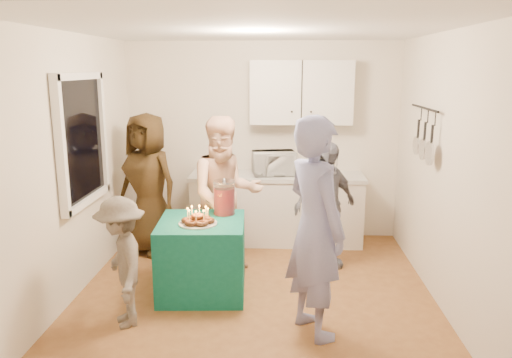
{
  "coord_description": "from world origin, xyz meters",
  "views": [
    {
      "loc": [
        0.26,
        -4.61,
        2.27
      ],
      "look_at": [
        0.0,
        0.35,
        1.15
      ],
      "focal_mm": 35.0,
      "sensor_mm": 36.0,
      "label": 1
    }
  ],
  "objects_px": {
    "woman_back_center": "(226,195)",
    "child_near_left": "(122,262)",
    "counter": "(277,210)",
    "punch_jar": "(224,198)",
    "party_table": "(202,257)",
    "woman_back_right": "(325,206)",
    "woman_back_left": "(148,184)",
    "man_birthday": "(315,228)",
    "microwave": "(274,163)"
  },
  "relations": [
    {
      "from": "woman_back_center",
      "to": "child_near_left",
      "type": "distance_m",
      "value": 1.54
    },
    {
      "from": "counter",
      "to": "punch_jar",
      "type": "relative_size",
      "value": 6.47
    },
    {
      "from": "party_table",
      "to": "woman_back_right",
      "type": "distance_m",
      "value": 1.52
    },
    {
      "from": "woman_back_center",
      "to": "woman_back_right",
      "type": "xyz_separation_m",
      "value": [
        1.12,
        0.12,
        -0.14
      ]
    },
    {
      "from": "party_table",
      "to": "child_near_left",
      "type": "xyz_separation_m",
      "value": [
        -0.6,
        -0.7,
        0.21
      ]
    },
    {
      "from": "woman_back_center",
      "to": "woman_back_left",
      "type": "bearing_deg",
      "value": 134.86
    },
    {
      "from": "child_near_left",
      "to": "counter",
      "type": "bearing_deg",
      "value": 123.44
    },
    {
      "from": "woman_back_left",
      "to": "child_near_left",
      "type": "height_order",
      "value": "woman_back_left"
    },
    {
      "from": "counter",
      "to": "child_near_left",
      "type": "xyz_separation_m",
      "value": [
        -1.34,
        -2.26,
        0.16
      ]
    },
    {
      "from": "woman_back_left",
      "to": "woman_back_right",
      "type": "distance_m",
      "value": 2.17
    },
    {
      "from": "party_table",
      "to": "man_birthday",
      "type": "distance_m",
      "value": 1.43
    },
    {
      "from": "woman_back_center",
      "to": "child_near_left",
      "type": "bearing_deg",
      "value": -138.91
    },
    {
      "from": "counter",
      "to": "child_near_left",
      "type": "distance_m",
      "value": 2.63
    },
    {
      "from": "man_birthday",
      "to": "woman_back_right",
      "type": "distance_m",
      "value": 1.48
    },
    {
      "from": "microwave",
      "to": "party_table",
      "type": "bearing_deg",
      "value": -124.67
    },
    {
      "from": "woman_back_left",
      "to": "counter",
      "type": "bearing_deg",
      "value": 41.76
    },
    {
      "from": "microwave",
      "to": "party_table",
      "type": "relative_size",
      "value": 0.64
    },
    {
      "from": "microwave",
      "to": "party_table",
      "type": "height_order",
      "value": "microwave"
    },
    {
      "from": "punch_jar",
      "to": "woman_back_right",
      "type": "height_order",
      "value": "woman_back_right"
    },
    {
      "from": "counter",
      "to": "woman_back_center",
      "type": "distance_m",
      "value": 1.2
    },
    {
      "from": "child_near_left",
      "to": "woman_back_center",
      "type": "bearing_deg",
      "value": 123.08
    },
    {
      "from": "man_birthday",
      "to": "woman_back_left",
      "type": "height_order",
      "value": "man_birthday"
    },
    {
      "from": "woman_back_left",
      "to": "woman_back_center",
      "type": "relative_size",
      "value": 0.99
    },
    {
      "from": "woman_back_center",
      "to": "woman_back_right",
      "type": "height_order",
      "value": "woman_back_center"
    },
    {
      "from": "party_table",
      "to": "man_birthday",
      "type": "relative_size",
      "value": 0.45
    },
    {
      "from": "microwave",
      "to": "woman_back_left",
      "type": "height_order",
      "value": "woman_back_left"
    },
    {
      "from": "microwave",
      "to": "child_near_left",
      "type": "xyz_separation_m",
      "value": [
        -1.3,
        -2.26,
        -0.47
      ]
    },
    {
      "from": "woman_back_left",
      "to": "woman_back_right",
      "type": "xyz_separation_m",
      "value": [
        2.13,
        -0.4,
        -0.13
      ]
    },
    {
      "from": "woman_back_left",
      "to": "party_table",
      "type": "bearing_deg",
      "value": -27.47
    },
    {
      "from": "counter",
      "to": "microwave",
      "type": "height_order",
      "value": "microwave"
    },
    {
      "from": "counter",
      "to": "man_birthday",
      "type": "relative_size",
      "value": 1.16
    },
    {
      "from": "punch_jar",
      "to": "woman_back_left",
      "type": "xyz_separation_m",
      "value": [
        -1.04,
        0.87,
        -0.06
      ]
    },
    {
      "from": "microwave",
      "to": "punch_jar",
      "type": "xyz_separation_m",
      "value": [
        -0.49,
        -1.31,
        -0.13
      ]
    },
    {
      "from": "punch_jar",
      "to": "man_birthday",
      "type": "relative_size",
      "value": 0.18
    },
    {
      "from": "woman_back_left",
      "to": "child_near_left",
      "type": "relative_size",
      "value": 1.47
    },
    {
      "from": "counter",
      "to": "party_table",
      "type": "height_order",
      "value": "counter"
    },
    {
      "from": "woman_back_right",
      "to": "party_table",
      "type": "bearing_deg",
      "value": 172.28
    },
    {
      "from": "microwave",
      "to": "child_near_left",
      "type": "height_order",
      "value": "microwave"
    },
    {
      "from": "man_birthday",
      "to": "child_near_left",
      "type": "height_order",
      "value": "man_birthday"
    },
    {
      "from": "microwave",
      "to": "man_birthday",
      "type": "height_order",
      "value": "man_birthday"
    },
    {
      "from": "party_table",
      "to": "man_birthday",
      "type": "xyz_separation_m",
      "value": [
        1.09,
        -0.73,
        0.57
      ]
    },
    {
      "from": "counter",
      "to": "punch_jar",
      "type": "xyz_separation_m",
      "value": [
        -0.53,
        -1.31,
        0.5
      ]
    },
    {
      "from": "woman_back_center",
      "to": "man_birthday",
      "type": "bearing_deg",
      "value": -73.82
    },
    {
      "from": "microwave",
      "to": "child_near_left",
      "type": "relative_size",
      "value": 0.46
    },
    {
      "from": "punch_jar",
      "to": "man_birthday",
      "type": "bearing_deg",
      "value": -48.2
    },
    {
      "from": "man_birthday",
      "to": "child_near_left",
      "type": "distance_m",
      "value": 1.72
    },
    {
      "from": "counter",
      "to": "microwave",
      "type": "bearing_deg",
      "value": 180.0
    },
    {
      "from": "microwave",
      "to": "man_birthday",
      "type": "relative_size",
      "value": 0.28
    },
    {
      "from": "microwave",
      "to": "punch_jar",
      "type": "relative_size",
      "value": 1.59
    },
    {
      "from": "microwave",
      "to": "counter",
      "type": "bearing_deg",
      "value": -10.65
    }
  ]
}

